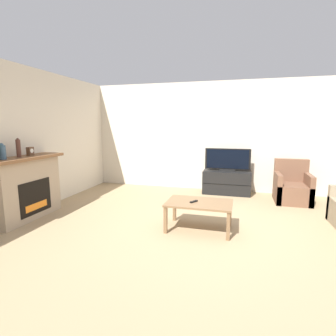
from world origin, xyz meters
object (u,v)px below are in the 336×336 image
Objects in this scene: mantel_vase_left at (2,152)px; armchair at (292,188)px; fireplace at (26,187)px; tv at (227,161)px; mantel_clock at (30,151)px; coffee_table at (199,205)px; mantel_vase_centre_left at (18,148)px; tv_stand at (227,182)px; remote at (194,202)px.

armchair is at bearing 30.83° from mantel_vase_left.
fireplace is 1.32× the size of tv.
mantel_clock reaches higher than coffee_table.
coffee_table is at bearing 13.82° from mantel_vase_left.
tv_stand is at bearing 40.52° from mantel_vase_centre_left.
fireplace is 9.47× the size of remote.
mantel_clock is at bearing -154.51° from armchair.
fireplace is 3.02m from coffee_table.
remote reaches higher than coffee_table.
armchair is at bearing 27.89° from mantel_vase_centre_left.
armchair is at bearing 25.49° from mantel_clock.
tv_stand is at bearing 82.78° from coffee_table.
mantel_vase_centre_left is at bearing -172.03° from coffee_table.
mantel_vase_left is at bearing -87.71° from fireplace.
tv is 2.47m from remote.
remote is (-0.08, -0.03, 0.06)m from coffee_table.
tv is at bearing 113.00° from remote.
mantel_vase_left reaches higher than remote.
mantel_vase_centre_left is 0.26m from mantel_clock.
coffee_table is (2.98, 0.17, -0.79)m from mantel_clock.
armchair is at bearing 81.62° from remote.
coffee_table is 0.11m from remote.
fireplace is at bearing -140.71° from tv_stand.
fireplace reaches higher than tv_stand.
mantel_clock reaches higher than armchair.
mantel_vase_left is at bearing -136.44° from tv_stand.
coffee_table is at bearing 5.94° from fireplace.
mantel_clock is 0.14× the size of tv.
mantel_clock is at bearing 89.82° from mantel_vase_centre_left.
mantel_vase_centre_left is 0.36× the size of armchair.
tv is (3.30, 2.70, 0.24)m from fireplace.
tv_stand is 1.10× the size of coffee_table.
tv is at bearing 39.27° from fireplace.
coffee_table is at bearing -97.22° from tv.
tv reaches higher than tv_stand.
mantel_vase_left reaches higher than fireplace.
tv_stand is at bearing 43.56° from mantel_vase_left.
fireplace is 4.27m from tv.
fireplace is 2.93m from remote.
coffee_table is at bearing 3.29° from mantel_clock.
tv is (3.28, 3.12, -0.42)m from mantel_vase_left.
mantel_vase_left reaches higher than tv.
tv_stand is at bearing 166.64° from armchair.
mantel_clock is at bearing -176.71° from coffee_table.
mantel_vase_centre_left is (0.02, -0.11, 0.70)m from fireplace.
mantel_vase_centre_left is 0.32× the size of coffee_table.
mantel_vase_centre_left reaches higher than tv.
fireplace reaches higher than remote.
tv_stand is 2.46m from remote.
mantel_vase_centre_left is (-0.00, 0.32, 0.03)m from mantel_vase_left.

